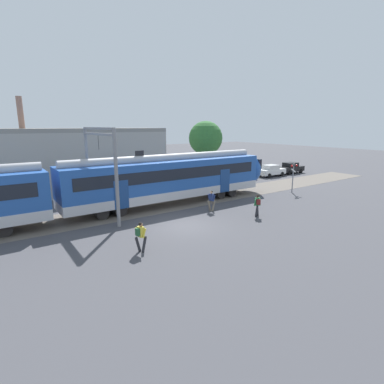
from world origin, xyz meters
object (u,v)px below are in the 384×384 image
parked_car_white (271,171)px  pedestrian_green (258,204)px  parked_car_tan (240,174)px  pedestrian_yellow (140,234)px  parked_car_black (291,168)px  pedestrian_navy (211,199)px  crossing_signal (293,173)px

parked_car_white → pedestrian_green: bearing=-142.5°
parked_car_tan → parked_car_white: 5.36m
pedestrian_yellow → pedestrian_green: same height
pedestrian_yellow → pedestrian_green: size_ratio=1.00×
parked_car_white → parked_car_black: same height
pedestrian_yellow → parked_car_tan: 23.57m
pedestrian_green → pedestrian_yellow: bearing=-174.8°
pedestrian_green → parked_car_black: size_ratio=0.41×
pedestrian_navy → pedestrian_green: 3.62m
pedestrian_green → parked_car_tan: (9.82, 11.97, -0.21)m
pedestrian_yellow → pedestrian_navy: 8.96m
pedestrian_navy → parked_car_tan: pedestrian_navy is taller
parked_car_white → parked_car_black: size_ratio=1.00×
pedestrian_navy → crossing_signal: crossing_signal is taller
pedestrian_navy → parked_car_black: pedestrian_navy is taller
pedestrian_navy → parked_car_black: (21.49, 8.75, -0.18)m
parked_car_tan → parked_car_white: bearing=-3.5°
parked_car_black → crossing_signal: (-10.50, -8.13, 1.23)m
pedestrian_green → parked_car_tan: pedestrian_green is taller
pedestrian_yellow → pedestrian_green: bearing=5.2°
parked_car_tan → crossing_signal: size_ratio=1.36×
parked_car_white → parked_car_black: (4.41, 0.20, 0.00)m
pedestrian_yellow → parked_car_black: (29.51, 12.75, -0.21)m
parked_car_tan → crossing_signal: 8.38m
crossing_signal → parked_car_black: bearing=37.8°
pedestrian_navy → parked_car_white: size_ratio=0.41×
pedestrian_navy → parked_car_black: 23.20m
pedestrian_green → parked_car_black: (19.59, 11.84, -0.21)m
pedestrian_yellow → pedestrian_green: 9.97m
parked_car_tan → parked_car_black: same height
parked_car_tan → pedestrian_green: bearing=-129.4°
pedestrian_green → parked_car_black: bearing=31.1°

